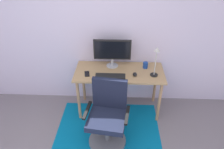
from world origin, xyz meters
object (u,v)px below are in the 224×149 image
at_px(keyboard, 110,76).
at_px(cell_phone, 87,74).
at_px(monitor, 112,51).
at_px(desk_lamp, 156,58).
at_px(office_chair, 108,119).
at_px(computer_mouse, 135,74).
at_px(coffee_cup, 145,65).
at_px(desk, 119,76).

relative_size(keyboard, cell_phone, 3.07).
distance_m(monitor, desk_lamp, 0.66).
xyz_separation_m(keyboard, office_chair, (-0.01, -0.50, -0.36)).
xyz_separation_m(monitor, office_chair, (-0.03, -0.80, -0.61)).
bearing_deg(computer_mouse, cell_phone, 179.57).
bearing_deg(cell_phone, coffee_cup, 3.41).
bearing_deg(monitor, desk, -53.60).
bearing_deg(desk, keyboard, -130.71).
xyz_separation_m(desk, office_chair, (-0.14, -0.65, -0.27)).
xyz_separation_m(keyboard, cell_phone, (-0.34, 0.05, -0.00)).
distance_m(monitor, office_chair, 1.01).
xyz_separation_m(desk, cell_phone, (-0.47, -0.10, 0.09)).
distance_m(computer_mouse, desk_lamp, 0.38).
height_order(desk, monitor, monitor).
distance_m(computer_mouse, office_chair, 0.75).
bearing_deg(monitor, computer_mouse, -37.03).
bearing_deg(coffee_cup, cell_phone, -165.98).
xyz_separation_m(computer_mouse, desk_lamp, (0.28, 0.01, 0.26)).
bearing_deg(keyboard, cell_phone, 171.36).
relative_size(desk, computer_mouse, 12.76).
distance_m(monitor, computer_mouse, 0.49).
bearing_deg(computer_mouse, office_chair, -123.85).
height_order(coffee_cup, office_chair, office_chair).
bearing_deg(cell_phone, monitor, 24.09).
distance_m(desk, desk_lamp, 0.63).
bearing_deg(monitor, cell_phone, -145.30).
bearing_deg(desk_lamp, desk, 169.74).
bearing_deg(keyboard, monitor, 86.93).
distance_m(monitor, cell_phone, 0.51).
height_order(monitor, office_chair, monitor).
relative_size(cell_phone, desk_lamp, 0.31).
relative_size(desk, monitor, 2.38).
relative_size(desk, office_chair, 1.43).
xyz_separation_m(desk, coffee_cup, (0.39, 0.12, 0.13)).
relative_size(keyboard, desk_lamp, 0.96).
distance_m(desk, monitor, 0.40).
height_order(keyboard, desk_lamp, desk_lamp).
distance_m(keyboard, office_chair, 0.61).
relative_size(monitor, desk_lamp, 1.24).
bearing_deg(office_chair, cell_phone, 128.75).
bearing_deg(computer_mouse, monitor, 142.97).
bearing_deg(desk, office_chair, -102.18).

